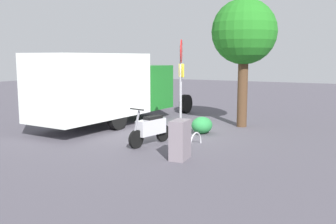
{
  "coord_description": "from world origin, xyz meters",
  "views": [
    {
      "loc": [
        12.57,
        6.27,
        2.73
      ],
      "look_at": [
        1.34,
        0.38,
        0.91
      ],
      "focal_mm": 41.13,
      "sensor_mm": 36.0,
      "label": 1
    }
  ],
  "objects": [
    {
      "name": "bike_rack_hoop",
      "position": [
        1.85,
        1.61,
        0.0
      ],
      "size": [
        0.85,
        0.06,
        0.85
      ],
      "primitive_type": "torus",
      "rotation": [
        1.57,
        0.0,
        -0.01
      ],
      "color": "#B7B7BC",
      "rests_on": "ground"
    },
    {
      "name": "utility_cabinet",
      "position": [
        3.52,
        1.89,
        0.53
      ],
      "size": [
        0.71,
        0.47,
        1.06
      ],
      "primitive_type": "cube",
      "rotation": [
        0.0,
        0.0,
        0.1
      ],
      "color": "slate",
      "rests_on": "ground"
    },
    {
      "name": "street_tree",
      "position": [
        -2.01,
        1.91,
        3.62
      ],
      "size": [
        2.5,
        2.5,
        4.93
      ],
      "color": "#47301E",
      "rests_on": "ground"
    },
    {
      "name": "stop_sign",
      "position": [
        0.94,
        0.67,
        2.2
      ],
      "size": [
        0.71,
        0.33,
        3.3
      ],
      "color": "#9E9EA3",
      "rests_on": "ground"
    },
    {
      "name": "motorcycle",
      "position": [
        2.37,
        0.31,
        0.52
      ],
      "size": [
        1.79,
        0.66,
        1.2
      ],
      "rotation": [
        0.0,
        0.0,
        -0.2
      ],
      "color": "black",
      "rests_on": "ground"
    },
    {
      "name": "shrub_near_sign",
      "position": [
        0.0,
        1.05,
        0.3
      ],
      "size": [
        0.88,
        0.72,
        0.6
      ],
      "primitive_type": "ellipsoid",
      "color": "#277C3C",
      "rests_on": "ground"
    },
    {
      "name": "ground_plane",
      "position": [
        0.0,
        0.0,
        0.0
      ],
      "size": [
        60.0,
        60.0,
        0.0
      ],
      "primitive_type": "plane",
      "color": "#4A4750"
    },
    {
      "name": "box_truck_near",
      "position": [
        0.18,
        -2.95,
        1.6
      ],
      "size": [
        8.59,
        2.82,
        2.86
      ],
      "rotation": [
        0.0,
        0.0,
        3.06
      ],
      "color": "black",
      "rests_on": "ground"
    }
  ]
}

